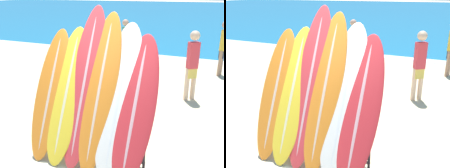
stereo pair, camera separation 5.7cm
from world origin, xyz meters
TOP-DOWN VIEW (x-y plane):
  - ground_plane at (0.00, 0.00)m, footprint 160.00×160.00m
  - ocean_water at (0.00, 36.71)m, footprint 120.00×60.00m
  - surfboard_rack at (0.05, 0.28)m, footprint 1.78×0.04m
  - surfboard_slot_0 at (-0.67, 0.27)m, footprint 0.54×1.00m
  - surfboard_slot_1 at (-0.36, 0.28)m, footprint 0.56×1.05m
  - surfboard_slot_2 at (-0.09, 0.36)m, footprint 0.52×1.14m
  - surfboard_slot_3 at (0.19, 0.33)m, footprint 0.52×1.13m
  - surfboard_slot_4 at (0.50, 0.31)m, footprint 0.60×1.12m
  - surfboard_slot_5 at (0.76, 0.27)m, footprint 0.59×1.08m
  - person_near_water at (1.14, 3.35)m, footprint 0.29×0.27m
  - person_mid_beach at (-1.38, 5.47)m, footprint 0.27×0.28m
  - person_far_left at (1.73, 5.77)m, footprint 0.23×0.28m
  - person_far_right at (-1.87, 3.88)m, footprint 0.27×0.30m

SIDE VIEW (x-z plane):
  - ground_plane at x=0.00m, z-range 0.00..0.00m
  - ocean_water at x=0.00m, z-range 0.00..0.01m
  - surfboard_rack at x=0.05m, z-range 0.03..1.00m
  - person_mid_beach at x=-1.38m, z-range 0.08..1.73m
  - person_near_water at x=1.14m, z-range 0.08..1.77m
  - person_far_left at x=1.73m, z-range 0.08..1.78m
  - person_far_right at x=-1.87m, z-range 0.08..1.86m
  - surfboard_slot_0 at x=-0.67m, z-range 0.00..1.97m
  - surfboard_slot_5 at x=0.76m, z-range 0.00..1.97m
  - surfboard_slot_1 at x=-0.36m, z-range 0.00..2.02m
  - surfboard_slot_4 at x=0.50m, z-range 0.00..2.12m
  - surfboard_slot_3 at x=0.19m, z-range 0.00..2.26m
  - surfboard_slot_2 at x=-0.09m, z-range 0.00..2.35m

